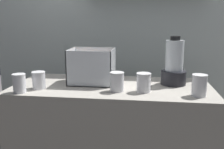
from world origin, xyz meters
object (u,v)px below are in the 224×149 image
object	(u,v)px
blender_pitcher	(174,66)
juice_cup_carrot_middle	(117,83)
carrot_display_bin	(92,73)
juice_cup_orange_right	(144,84)
juice_cup_mango_left	(39,81)
juice_cup_carrot_far_right	(199,86)
juice_cup_pomegranate_far_left	(19,84)

from	to	relation	value
blender_pitcher	juice_cup_carrot_middle	size ratio (longest dim) A/B	2.73
carrot_display_bin	juice_cup_orange_right	size ratio (longest dim) A/B	2.56
juice_cup_mango_left	juice_cup_orange_right	distance (m)	0.71
juice_cup_mango_left	juice_cup_orange_right	size ratio (longest dim) A/B	0.94
carrot_display_bin	juice_cup_carrot_far_right	distance (m)	0.76
juice_cup_carrot_far_right	blender_pitcher	bearing A→B (deg)	115.50
blender_pitcher	juice_cup_carrot_middle	xyz separation A→B (m)	(-0.38, -0.23, -0.08)
juice_cup_orange_right	carrot_display_bin	bearing A→B (deg)	153.98
juice_cup_orange_right	juice_cup_pomegranate_far_left	bearing A→B (deg)	-171.16
juice_cup_pomegranate_far_left	juice_cup_carrot_middle	world-z (taller)	juice_cup_carrot_middle
blender_pitcher	juice_cup_carrot_far_right	xyz separation A→B (m)	(0.13, -0.27, -0.07)
carrot_display_bin	juice_cup_mango_left	distance (m)	0.38
juice_cup_mango_left	juice_cup_carrot_far_right	distance (m)	1.05
blender_pitcher	juice_cup_pomegranate_far_left	size ratio (longest dim) A/B	2.84
carrot_display_bin	juice_cup_pomegranate_far_left	size ratio (longest dim) A/B	2.60
blender_pitcher	juice_cup_orange_right	bearing A→B (deg)	-133.32
juice_cup_carrot_middle	juice_cup_carrot_far_right	bearing A→B (deg)	-4.43
juice_cup_pomegranate_far_left	juice_cup_carrot_middle	xyz separation A→B (m)	(0.62, 0.11, 0.00)
juice_cup_carrot_middle	juice_cup_orange_right	xyz separation A→B (m)	(0.17, 0.01, 0.00)
carrot_display_bin	blender_pitcher	distance (m)	0.60
juice_cup_mango_left	juice_cup_carrot_far_right	xyz separation A→B (m)	(1.05, -0.04, 0.01)
juice_cup_mango_left	juice_cup_carrot_middle	size ratio (longest dim) A/B	0.92
juice_cup_mango_left	juice_cup_orange_right	xyz separation A→B (m)	(0.71, 0.01, 0.00)
juice_cup_mango_left	juice_cup_carrot_middle	distance (m)	0.53
carrot_display_bin	juice_cup_carrot_far_right	xyz separation A→B (m)	(0.72, -0.24, -0.01)
carrot_display_bin	juice_cup_mango_left	world-z (taller)	carrot_display_bin
carrot_display_bin	juice_cup_mango_left	xyz separation A→B (m)	(-0.32, -0.20, -0.02)
carrot_display_bin	juice_cup_carrot_middle	world-z (taller)	carrot_display_bin
carrot_display_bin	juice_cup_pomegranate_far_left	xyz separation A→B (m)	(-0.41, -0.31, -0.02)
juice_cup_mango_left	juice_cup_carrot_middle	xyz separation A→B (m)	(0.53, 0.00, 0.00)
juice_cup_pomegranate_far_left	juice_cup_orange_right	distance (m)	0.80
juice_cup_carrot_middle	juice_cup_pomegranate_far_left	bearing A→B (deg)	-169.57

